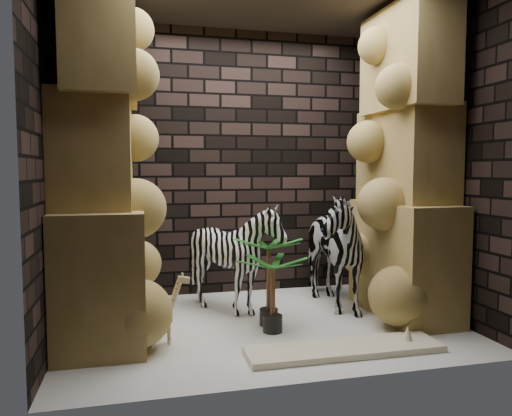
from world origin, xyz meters
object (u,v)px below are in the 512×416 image
object	(u,v)px
palm_front	(269,281)
palm_back	(273,294)
zebra_left	(235,263)
surfboard	(345,349)
giraffe_toy	(159,309)
zebra_right	(325,239)

from	to	relation	value
palm_front	palm_back	distance (m)	0.21
zebra_left	palm_back	xyz separation A→B (m)	(0.21, -0.63, -0.16)
zebra_left	palm_back	bearing A→B (deg)	-64.80
palm_front	surfboard	size ratio (longest dim) A/B	0.52
giraffe_toy	palm_back	xyz separation A→B (m)	(0.98, 0.08, 0.04)
giraffe_toy	surfboard	xyz separation A→B (m)	(1.39, -0.50, -0.27)
giraffe_toy	palm_front	size ratio (longest dim) A/B	0.73
palm_back	zebra_left	bearing A→B (deg)	108.79
zebra_right	palm_back	distance (m)	1.06
zebra_right	zebra_left	distance (m)	0.98
zebra_right	zebra_left	xyz separation A→B (m)	(-0.96, -0.03, -0.20)
giraffe_toy	palm_back	bearing A→B (deg)	-0.78
palm_front	palm_back	size ratio (longest dim) A/B	1.21
palm_back	surfboard	world-z (taller)	palm_back
zebra_left	palm_front	bearing A→B (deg)	-55.40
zebra_right	zebra_left	bearing A→B (deg)	179.21
palm_back	zebra_right	bearing A→B (deg)	41.26
zebra_left	surfboard	xyz separation A→B (m)	(0.63, -1.21, -0.48)
zebra_left	zebra_right	bearing A→B (deg)	7.93
zebra_left	palm_front	size ratio (longest dim) A/B	1.36
giraffe_toy	surfboard	size ratio (longest dim) A/B	0.38
zebra_right	palm_back	bearing A→B (deg)	-141.05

